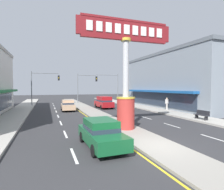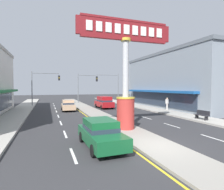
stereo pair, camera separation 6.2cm
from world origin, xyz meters
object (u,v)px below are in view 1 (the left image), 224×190
object	(u,v)px
suv_near_left_lane	(104,102)
pedestrian_near_kerb	(167,103)
traffic_light_left_side	(42,82)
traffic_light_right_side	(110,83)
traffic_light_median_far	(85,83)
sedan_far_right_lane	(101,133)
district_sign	(126,78)
sedan_near_right_lane	(68,105)
storefront_right	(181,81)
street_bench	(202,115)

from	to	relation	value
suv_near_left_lane	pedestrian_near_kerb	bearing A→B (deg)	-42.26
traffic_light_left_side	traffic_light_right_side	xyz separation A→B (m)	(12.97, 0.55, 0.00)
traffic_light_median_far	sedan_far_right_lane	bearing A→B (deg)	-99.39
district_sign	sedan_near_right_lane	size ratio (longest dim) A/B	1.93
traffic_light_left_side	traffic_light_right_side	distance (m)	12.99
district_sign	pedestrian_near_kerb	world-z (taller)	district_sign
sedan_far_right_lane	district_sign	bearing A→B (deg)	47.89
suv_near_left_lane	district_sign	bearing A→B (deg)	-100.74
district_sign	pedestrian_near_kerb	bearing A→B (deg)	40.76
sedan_near_right_lane	traffic_light_left_side	bearing A→B (deg)	113.73
district_sign	suv_near_left_lane	distance (m)	15.89
storefront_right	traffic_light_right_side	distance (m)	13.97
street_bench	pedestrian_near_kerb	world-z (taller)	pedestrian_near_kerb
traffic_light_median_far	suv_near_left_lane	distance (m)	10.71
traffic_light_left_side	street_bench	size ratio (longest dim) A/B	3.88
traffic_light_left_side	pedestrian_near_kerb	size ratio (longest dim) A/B	3.56
suv_near_left_lane	street_bench	world-z (taller)	suv_near_left_lane
traffic_light_left_side	pedestrian_near_kerb	distance (m)	21.66
traffic_light_left_side	suv_near_left_lane	xyz separation A→B (m)	(9.39, -6.97, -3.26)
storefront_right	suv_near_left_lane	xyz separation A→B (m)	(-12.38, 3.32, -3.43)
pedestrian_near_kerb	sedan_far_right_lane	bearing A→B (deg)	-137.50
district_sign	sedan_near_right_lane	world-z (taller)	district_sign
district_sign	traffic_light_left_side	distance (m)	23.21
storefront_right	sedan_near_right_lane	bearing A→B (deg)	173.30
street_bench	traffic_light_left_side	bearing A→B (deg)	125.69
traffic_light_right_side	pedestrian_near_kerb	xyz separation A→B (m)	(3.65, -14.10, -3.08)
traffic_light_right_side	suv_near_left_lane	distance (m)	8.95
traffic_light_right_side	traffic_light_median_far	xyz separation A→B (m)	(-4.65, 2.64, -0.05)
district_sign	suv_near_left_lane	xyz separation A→B (m)	(2.90, 15.31, -3.10)
traffic_light_left_side	traffic_light_median_far	world-z (taller)	same
traffic_light_left_side	suv_near_left_lane	bearing A→B (deg)	-36.59
district_sign	traffic_light_right_side	size ratio (longest dim) A/B	1.35
district_sign	suv_near_left_lane	world-z (taller)	district_sign
storefront_right	traffic_light_left_side	size ratio (longest dim) A/B	3.36
sedan_far_right_lane	street_bench	world-z (taller)	sedan_far_right_lane
traffic_light_right_side	pedestrian_near_kerb	size ratio (longest dim) A/B	3.56
traffic_light_right_side	storefront_right	bearing A→B (deg)	-50.95
sedan_far_right_lane	pedestrian_near_kerb	size ratio (longest dim) A/B	2.50
traffic_light_right_side	traffic_light_median_far	bearing A→B (deg)	150.38
district_sign	traffic_light_median_far	bearing A→B (deg)	85.87
traffic_light_left_side	sedan_near_right_lane	xyz separation A→B (m)	(3.59, -8.16, -3.46)
district_sign	traffic_light_right_side	world-z (taller)	district_sign
storefront_right	traffic_light_median_far	size ratio (longest dim) A/B	3.36
traffic_light_left_side	street_bench	bearing A→B (deg)	-54.31
traffic_light_median_far	street_bench	distance (m)	25.56
sedan_far_right_lane	traffic_light_median_far	bearing A→B (deg)	80.61
sedan_near_right_lane	suv_near_left_lane	bearing A→B (deg)	11.55
sedan_near_right_lane	storefront_right	bearing A→B (deg)	-6.70
traffic_light_median_far	traffic_light_left_side	bearing A→B (deg)	-159.02
storefront_right	traffic_light_median_far	xyz separation A→B (m)	(-13.44, 13.49, -0.22)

